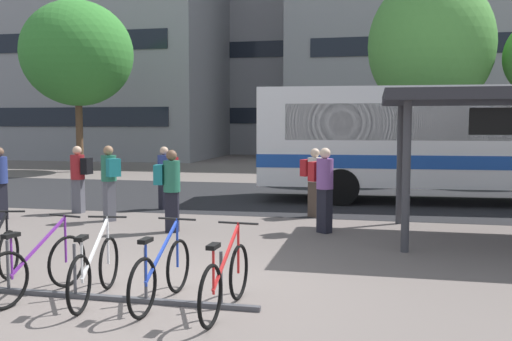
% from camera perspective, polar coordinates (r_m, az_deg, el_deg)
% --- Properties ---
extents(ground, '(200.00, 200.00, 0.00)m').
position_cam_1_polar(ground, '(7.67, -9.35, -12.03)').
color(ground, '#6B605B').
extents(bus_lane_asphalt, '(80.00, 7.20, 0.01)m').
position_cam_1_polar(bus_lane_asphalt, '(16.77, 2.66, -2.72)').
color(bus_lane_asphalt, '#232326').
rests_on(bus_lane_asphalt, ground).
extents(city_bus, '(12.15, 3.27, 3.20)m').
position_cam_1_polar(city_bus, '(16.66, 21.88, 2.99)').
color(city_bus, white).
rests_on(city_bus, ground).
extents(bike_rack, '(5.79, 0.11, 0.70)m').
position_cam_1_polar(bike_rack, '(7.85, -21.14, -11.21)').
color(bike_rack, '#47474C').
rests_on(bike_rack, ground).
extents(parked_bicycle_purple_3, '(0.57, 1.69, 0.99)m').
position_cam_1_polar(parked_bicycle_purple_3, '(7.70, -21.44, -9.28)').
color(parked_bicycle_purple_3, black).
rests_on(parked_bicycle_purple_3, ground).
extents(parked_bicycle_white_4, '(0.52, 1.71, 0.99)m').
position_cam_1_polar(parked_bicycle_white_4, '(7.34, -16.19, -9.82)').
color(parked_bicycle_white_4, black).
rests_on(parked_bicycle_white_4, ground).
extents(parked_bicycle_blue_5, '(0.52, 1.72, 0.99)m').
position_cam_1_polar(parked_bicycle_blue_5, '(7.02, -9.68, -10.39)').
color(parked_bicycle_blue_5, black).
rests_on(parked_bicycle_blue_5, ground).
extents(parked_bicycle_red_6, '(0.52, 1.72, 0.99)m').
position_cam_1_polar(parked_bicycle_red_6, '(6.64, -3.14, -11.21)').
color(parked_bicycle_red_6, black).
rests_on(parked_bicycle_red_6, ground).
extents(commuter_black_pack_0, '(0.54, 0.36, 1.66)m').
position_cam_1_polar(commuter_black_pack_0, '(14.40, -17.70, -0.39)').
color(commuter_black_pack_0, '#565660').
rests_on(commuter_black_pack_0, ground).
extents(commuter_teal_pack_1, '(0.60, 0.57, 1.72)m').
position_cam_1_polar(commuter_teal_pack_1, '(12.98, -14.79, -0.71)').
color(commuter_teal_pack_1, '#565660').
rests_on(commuter_teal_pack_1, ground).
extents(commuter_red_pack_2, '(0.55, 0.60, 1.62)m').
position_cam_1_polar(commuter_red_pack_2, '(14.51, -9.26, -0.27)').
color(commuter_red_pack_2, black).
rests_on(commuter_red_pack_2, ground).
extents(commuter_teal_pack_3, '(0.57, 0.40, 1.68)m').
position_cam_1_polar(commuter_teal_pack_3, '(11.43, -8.80, -1.48)').
color(commuter_teal_pack_3, black).
rests_on(commuter_teal_pack_3, ground).
extents(commuter_red_pack_5, '(0.60, 0.55, 1.63)m').
position_cam_1_polar(commuter_red_pack_5, '(13.19, 5.93, -0.71)').
color(commuter_red_pack_5, '#47382D').
rests_on(commuter_red_pack_5, ground).
extents(commuter_red_pack_6, '(0.60, 0.57, 1.73)m').
position_cam_1_polar(commuter_red_pack_6, '(11.33, 6.94, -1.35)').
color(commuter_red_pack_6, black).
rests_on(commuter_red_pack_6, ground).
extents(street_tree_0, '(4.91, 4.91, 8.06)m').
position_cam_1_polar(street_tree_0, '(23.64, 17.48, 12.12)').
color(street_tree_0, brown).
rests_on(street_tree_0, ground).
extents(street_tree_2, '(4.98, 4.98, 7.71)m').
position_cam_1_polar(street_tree_2, '(26.84, -17.86, 11.34)').
color(street_tree_2, brown).
rests_on(street_tree_2, ground).
extents(building_left_wing, '(20.18, 13.00, 21.46)m').
position_cam_1_polar(building_left_wing, '(41.93, -17.64, 16.37)').
color(building_left_wing, gray).
rests_on(building_left_wing, ground).
extents(building_centre_block, '(18.01, 13.84, 13.71)m').
position_cam_1_polar(building_centre_block, '(45.35, 8.36, 10.70)').
color(building_centre_block, gray).
rests_on(building_centre_block, ground).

